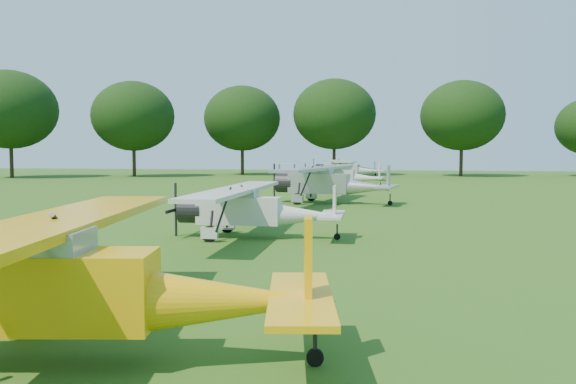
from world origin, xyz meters
name	(u,v)px	position (x,y,z in m)	size (l,w,h in m)	color
ground	(250,240)	(0.00, 0.00, 0.00)	(160.00, 160.00, 0.00)	#255A16
aircraft_2	(72,277)	(0.22, -11.52, 1.27)	(6.97, 11.04, 2.17)	#F2AE0A
aircraft_3	(251,206)	(-0.09, 0.55, 1.13)	(6.13, 9.74, 1.93)	silver
aircraft_4	(328,180)	(1.24, 14.52, 1.37)	(7.56, 11.97, 2.35)	#B7B6BB
aircraft_5	(341,174)	(0.95, 28.27, 1.23)	(6.74, 10.73, 2.11)	silver
aircraft_6	(345,168)	(0.33, 42.88, 1.39)	(7.66, 12.13, 2.38)	silver
aircraft_7	(352,167)	(0.33, 56.11, 1.14)	(6.25, 9.95, 1.96)	#B7B6BB
golf_cart	(286,174)	(-6.17, 42.70, 0.62)	(2.27, 1.53, 1.85)	#B3180C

